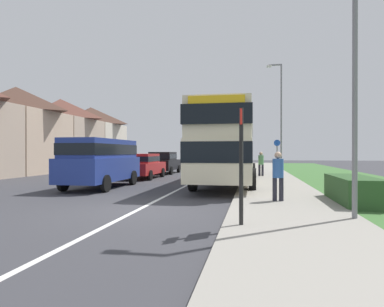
# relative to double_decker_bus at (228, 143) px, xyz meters

# --- Properties ---
(ground_plane) EXTENTS (120.00, 120.00, 0.00)m
(ground_plane) POSITION_rel_double_decker_bus_xyz_m (-1.97, -7.96, -2.14)
(ground_plane) COLOR #38383D
(lane_marking_centre) EXTENTS (0.14, 60.00, 0.01)m
(lane_marking_centre) POSITION_rel_double_decker_bus_xyz_m (-1.97, 0.04, -2.14)
(lane_marking_centre) COLOR silver
(lane_marking_centre) RESTS_ON ground_plane
(pavement_near_side) EXTENTS (3.20, 68.00, 0.12)m
(pavement_near_side) POSITION_rel_double_decker_bus_xyz_m (2.23, -1.96, -2.08)
(pavement_near_side) COLOR gray
(pavement_near_side) RESTS_ON ground_plane
(grass_verge_seaward) EXTENTS (6.00, 68.00, 0.08)m
(grass_verge_seaward) POSITION_rel_double_decker_bus_xyz_m (6.53, -1.96, -2.10)
(grass_verge_seaward) COLOR #3D6B33
(grass_verge_seaward) RESTS_ON ground_plane
(roadside_hedge) EXTENTS (1.10, 3.12, 0.90)m
(roadside_hedge) POSITION_rel_double_decker_bus_xyz_m (4.33, -5.97, -1.69)
(roadside_hedge) COLOR #2D5128
(roadside_hedge) RESTS_ON ground_plane
(double_decker_bus) EXTENTS (2.80, 10.90, 3.70)m
(double_decker_bus) POSITION_rel_double_decker_bus_xyz_m (0.00, 0.00, 0.00)
(double_decker_bus) COLOR beige
(double_decker_bus) RESTS_ON ground_plane
(parked_van_blue) EXTENTS (2.11, 5.17, 2.25)m
(parked_van_blue) POSITION_rel_double_decker_bus_xyz_m (-5.67, -2.50, -0.81)
(parked_van_blue) COLOR navy
(parked_van_blue) RESTS_ON ground_plane
(parked_car_red) EXTENTS (1.96, 4.40, 1.55)m
(parked_car_red) POSITION_rel_double_decker_bus_xyz_m (-5.54, 3.04, -1.28)
(parked_car_red) COLOR #B21E1E
(parked_car_red) RESTS_ON ground_plane
(parked_car_black) EXTENTS (2.01, 4.20, 1.66)m
(parked_car_black) POSITION_rel_double_decker_bus_xyz_m (-5.56, 8.08, -1.23)
(parked_car_black) COLOR black
(parked_car_black) RESTS_ON ground_plane
(pedestrian_at_stop) EXTENTS (0.34, 0.34, 1.67)m
(pedestrian_at_stop) POSITION_rel_double_decker_bus_xyz_m (2.05, -6.19, -1.17)
(pedestrian_at_stop) COLOR #23232D
(pedestrian_at_stop) RESTS_ON ground_plane
(pedestrian_walking_away) EXTENTS (0.34, 0.34, 1.67)m
(pedestrian_walking_away) POSITION_rel_double_decker_bus_xyz_m (1.78, 5.00, -1.17)
(pedestrian_walking_away) COLOR #23232D
(pedestrian_walking_away) RESTS_ON ground_plane
(bus_stop_sign) EXTENTS (0.09, 0.52, 2.60)m
(bus_stop_sign) POSITION_rel_double_decker_bus_xyz_m (1.03, -9.88, -0.60)
(bus_stop_sign) COLOR black
(bus_stop_sign) RESTS_ON ground_plane
(cycle_route_sign) EXTENTS (0.44, 0.08, 2.52)m
(cycle_route_sign) POSITION_rel_double_decker_bus_xyz_m (2.92, 7.08, -0.72)
(cycle_route_sign) COLOR slate
(cycle_route_sign) RESTS_ON ground_plane
(street_lamp_near) EXTENTS (1.14, 0.20, 7.08)m
(street_lamp_near) POSITION_rel_double_decker_bus_xyz_m (3.50, -8.71, 1.94)
(street_lamp_near) COLOR slate
(street_lamp_near) RESTS_ON ground_plane
(street_lamp_mid) EXTENTS (1.14, 0.20, 8.32)m
(street_lamp_mid) POSITION_rel_double_decker_bus_xyz_m (3.27, 9.13, 2.58)
(street_lamp_mid) COLOR slate
(street_lamp_mid) RESTS_ON ground_plane
(house_terrace_far_side) EXTENTS (6.29, 24.29, 6.73)m
(house_terrace_far_side) POSITION_rel_double_decker_bus_xyz_m (-16.85, 9.16, 1.22)
(house_terrace_far_side) COLOR tan
(house_terrace_far_side) RESTS_ON ground_plane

